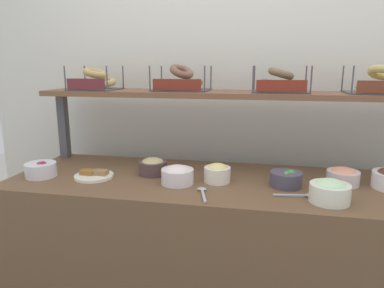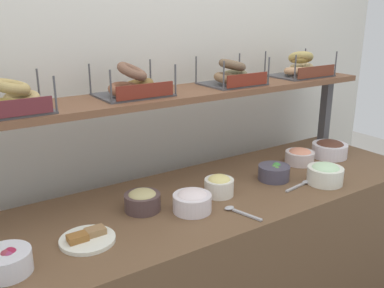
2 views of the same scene
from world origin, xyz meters
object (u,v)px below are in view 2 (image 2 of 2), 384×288
(bowl_veggie_mix, at_px, (274,172))
(bowl_scallion_spread, at_px, (325,173))
(serving_spoon_near_plate, at_px, (237,211))
(bagel_basket_cinnamon_raisin, at_px, (133,85))
(bowl_chocolate_spread, at_px, (330,149))
(serving_spoon_by_edge, at_px, (302,184))
(bagel_basket_sesame, at_px, (12,99))
(bowl_cream_cheese, at_px, (192,201))
(serving_plate_white, at_px, (87,239))
(bowl_hummus, at_px, (142,200))
(bowl_lox_spread, at_px, (300,156))
(bowl_egg_salad, at_px, (219,185))
(bagel_basket_poppy, at_px, (232,75))
(bowl_beet_salad, at_px, (7,262))
(bagel_basket_plain, at_px, (300,68))

(bowl_veggie_mix, relative_size, bowl_scallion_spread, 0.90)
(serving_spoon_near_plate, distance_m, bagel_basket_cinnamon_raisin, 0.71)
(bowl_chocolate_spread, height_order, serving_spoon_by_edge, bowl_chocolate_spread)
(bowl_chocolate_spread, bearing_deg, bagel_basket_sesame, 172.74)
(bowl_cream_cheese, height_order, serving_plate_white, bowl_cream_cheese)
(bowl_hummus, relative_size, bowl_lox_spread, 0.97)
(bowl_egg_salad, distance_m, serving_spoon_near_plate, 0.19)
(bowl_veggie_mix, relative_size, bowl_lox_spread, 0.99)
(bowl_veggie_mix, relative_size, bowl_cream_cheese, 0.95)
(bowl_veggie_mix, xyz_separation_m, bowl_hummus, (-0.69, 0.06, 0.01))
(bowl_cream_cheese, bearing_deg, bowl_veggie_mix, 6.88)
(bagel_basket_poppy, bearing_deg, bowl_beet_salad, -162.03)
(serving_spoon_near_plate, relative_size, bagel_basket_cinnamon_raisin, 0.55)
(bagel_basket_plain, bearing_deg, bagel_basket_cinnamon_raisin, 179.22)
(serving_plate_white, bearing_deg, bagel_basket_plain, 13.89)
(bowl_hummus, bearing_deg, bowl_cream_cheese, -36.50)
(serving_plate_white, xyz_separation_m, serving_spoon_near_plate, (0.60, -0.12, -0.00))
(bowl_chocolate_spread, distance_m, bowl_hummus, 1.19)
(bowl_beet_salad, bearing_deg, bagel_basket_cinnamon_raisin, 31.77)
(bowl_chocolate_spread, relative_size, serving_spoon_near_plate, 1.13)
(bowl_egg_salad, distance_m, bagel_basket_sesame, 0.92)
(bowl_hummus, bearing_deg, bagel_basket_poppy, 19.99)
(bagel_basket_sesame, xyz_separation_m, bagel_basket_poppy, (1.06, 0.02, -0.00))
(serving_spoon_by_edge, xyz_separation_m, bagel_basket_poppy, (-0.09, 0.43, 0.47))
(bowl_chocolate_spread, xyz_separation_m, bowl_scallion_spread, (-0.33, -0.24, 0.00))
(bagel_basket_poppy, bearing_deg, serving_spoon_by_edge, -77.47)
(bowl_cream_cheese, height_order, bowl_lox_spread, bowl_cream_cheese)
(bowl_hummus, distance_m, bagel_basket_cinnamon_raisin, 0.51)
(bowl_chocolate_spread, distance_m, bagel_basket_plain, 0.49)
(bowl_chocolate_spread, relative_size, bowl_scallion_spread, 1.15)
(bagel_basket_sesame, relative_size, bagel_basket_poppy, 0.90)
(bowl_beet_salad, height_order, bowl_hummus, bowl_hummus)
(bowl_hummus, distance_m, bagel_basket_sesame, 0.64)
(bowl_lox_spread, bearing_deg, bowl_hummus, -178.36)
(bowl_cream_cheese, bearing_deg, bagel_basket_sesame, 149.68)
(bowl_hummus, height_order, serving_spoon_by_edge, bowl_hummus)
(bowl_scallion_spread, height_order, bagel_basket_poppy, bagel_basket_poppy)
(bowl_egg_salad, xyz_separation_m, bowl_hummus, (-0.36, 0.06, -0.00))
(serving_spoon_near_plate, height_order, bagel_basket_cinnamon_raisin, bagel_basket_cinnamon_raisin)
(serving_plate_white, xyz_separation_m, bagel_basket_sesame, (-0.13, 0.33, 0.47))
(bowl_hummus, xyz_separation_m, bowl_scallion_spread, (0.86, -0.23, 0.01))
(serving_plate_white, bearing_deg, bagel_basket_sesame, 111.50)
(bowl_lox_spread, distance_m, bagel_basket_poppy, 0.58)
(bowl_scallion_spread, relative_size, bagel_basket_cinnamon_raisin, 0.54)
(serving_plate_white, distance_m, bagel_basket_cinnamon_raisin, 0.71)
(serving_plate_white, relative_size, bagel_basket_plain, 0.60)
(bagel_basket_plain, bearing_deg, serving_plate_white, -166.11)
(bowl_hummus, relative_size, serving_spoon_near_plate, 0.87)
(serving_spoon_by_edge, distance_m, bagel_basket_cinnamon_raisin, 0.91)
(bowl_veggie_mix, bearing_deg, bagel_basket_cinnamon_raisin, 152.05)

